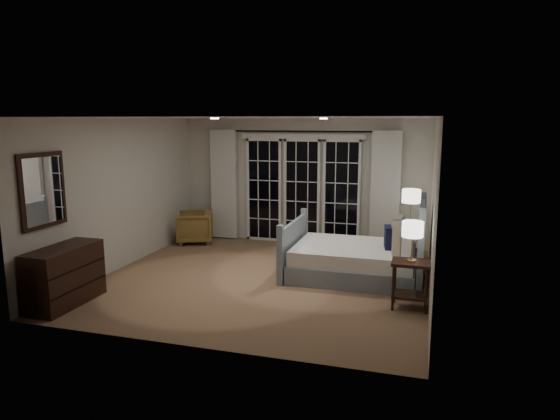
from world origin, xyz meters
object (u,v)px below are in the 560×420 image
(nightstand_left, at_px, (410,277))
(lamp_right, at_px, (411,196))
(nightstand_right, at_px, (409,237))
(bed, at_px, (359,258))
(armchair, at_px, (194,227))
(lamp_left, at_px, (413,230))
(dresser, at_px, (65,276))

(nightstand_left, xyz_separation_m, lamp_right, (-0.10, 2.29, 0.74))
(nightstand_right, height_order, lamp_right, lamp_right)
(bed, height_order, armchair, bed)
(nightstand_left, bearing_deg, nightstand_right, 92.43)
(lamp_left, xyz_separation_m, armchair, (-4.35, 2.48, -0.74))
(bed, relative_size, nightstand_right, 3.11)
(armchair, distance_m, dresser, 3.66)
(lamp_left, bearing_deg, dresser, -165.33)
(bed, distance_m, dresser, 4.32)
(dresser, bearing_deg, nightstand_left, 14.67)
(nightstand_right, xyz_separation_m, armchair, (-4.25, 0.19, -0.12))
(dresser, bearing_deg, nightstand_right, 38.33)
(nightstand_right, xyz_separation_m, lamp_right, (0.00, -0.00, 0.72))
(bed, height_order, lamp_right, lamp_right)
(nightstand_right, bearing_deg, armchair, 177.45)
(armchair, bearing_deg, lamp_right, 65.03)
(lamp_left, bearing_deg, armchair, 150.30)
(lamp_right, relative_size, armchair, 0.87)
(nightstand_left, xyz_separation_m, dresser, (-4.48, -1.17, -0.02))
(armchair, bearing_deg, nightstand_right, 65.03)
(lamp_left, bearing_deg, nightstand_left, -26.57)
(lamp_left, relative_size, armchair, 0.76)
(bed, xyz_separation_m, nightstand_left, (0.83, -1.14, 0.11))
(nightstand_left, bearing_deg, dresser, -165.33)
(bed, relative_size, lamp_left, 3.89)
(bed, height_order, dresser, bed)
(bed, xyz_separation_m, dresser, (-3.65, -2.31, 0.09))
(armchair, xyz_separation_m, dresser, (-0.13, -3.65, 0.08))
(lamp_right, bearing_deg, nightstand_left, -87.57)
(dresser, bearing_deg, lamp_left, 14.67)
(lamp_left, height_order, dresser, lamp_left)
(dresser, bearing_deg, armchair, 87.96)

